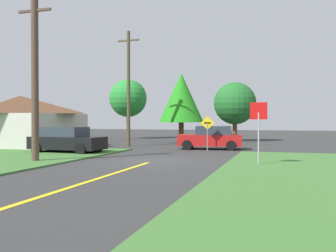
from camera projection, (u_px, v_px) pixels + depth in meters
name	position (u px, v px, depth m)	size (l,w,h in m)	color
ground_plane	(155.00, 161.00, 18.96)	(120.00, 120.00, 0.00)	#323232
lane_stripe_center	(69.00, 188.00, 11.30)	(0.20, 14.00, 0.01)	yellow
stop_sign	(259.00, 121.00, 16.72)	(0.76, 0.14, 2.83)	#9EA0A8
car_approaching_junction	(211.00, 138.00, 26.35)	(4.54, 2.40, 1.62)	red
parked_car_near_building	(67.00, 140.00, 23.31)	(4.66, 2.33, 1.62)	black
utility_pole_near	(35.00, 78.00, 18.21)	(1.80, 0.35, 7.96)	#503B2F
utility_pole_mid	(128.00, 87.00, 29.28)	(1.80, 0.26, 8.95)	#4E432C
direction_sign	(208.00, 129.00, 24.83)	(0.91, 0.09, 2.31)	slate
oak_tree_left	(128.00, 98.00, 41.08)	(4.10, 4.10, 6.48)	brown
pine_tree_center	(181.00, 98.00, 33.68)	(4.01, 4.01, 6.26)	brown
oak_tree_right	(235.00, 103.00, 36.20)	(4.06, 4.06, 5.69)	brown
barn	(20.00, 121.00, 28.96)	(8.25, 6.48, 3.92)	beige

